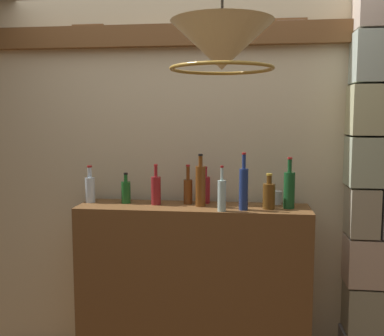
{
  "coord_description": "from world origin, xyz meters",
  "views": [
    {
      "loc": [
        0.34,
        -1.94,
        1.7
      ],
      "look_at": [
        0.0,
        0.79,
        1.39
      ],
      "focal_mm": 41.84,
      "sensor_mm": 36.0,
      "label": 1
    }
  ],
  "objects_px": {
    "liquor_bottle_bourbon": "(156,190)",
    "liquor_bottle_vermouth": "(126,191)",
    "glass_tumbler_rocks": "(276,197)",
    "liquor_bottle_tequila": "(205,189)",
    "liquor_bottle_brandy": "(269,195)",
    "liquor_bottle_scotch": "(188,190)",
    "liquor_bottle_mezcal": "(90,188)",
    "pendant_lamp": "(222,47)",
    "liquor_bottle_vodka": "(289,189)",
    "liquor_bottle_rum": "(200,185)",
    "liquor_bottle_whiskey": "(244,188)",
    "liquor_bottle_gin": "(222,195)"
  },
  "relations": [
    {
      "from": "liquor_bottle_vermouth",
      "to": "liquor_bottle_mezcal",
      "type": "relative_size",
      "value": 0.82
    },
    {
      "from": "liquor_bottle_brandy",
      "to": "liquor_bottle_vermouth",
      "type": "xyz_separation_m",
      "value": [
        -0.93,
        0.07,
        -0.01
      ]
    },
    {
      "from": "liquor_bottle_tequila",
      "to": "pendant_lamp",
      "type": "height_order",
      "value": "pendant_lamp"
    },
    {
      "from": "liquor_bottle_scotch",
      "to": "glass_tumbler_rocks",
      "type": "bearing_deg",
      "value": 6.16
    },
    {
      "from": "pendant_lamp",
      "to": "liquor_bottle_mezcal",
      "type": "bearing_deg",
      "value": 136.73
    },
    {
      "from": "liquor_bottle_brandy",
      "to": "pendant_lamp",
      "type": "distance_m",
      "value": 1.14
    },
    {
      "from": "liquor_bottle_tequila",
      "to": "liquor_bottle_gin",
      "type": "xyz_separation_m",
      "value": [
        0.12,
        -0.25,
        0.01
      ]
    },
    {
      "from": "liquor_bottle_brandy",
      "to": "liquor_bottle_bourbon",
      "type": "bearing_deg",
      "value": 176.11
    },
    {
      "from": "liquor_bottle_gin",
      "to": "liquor_bottle_rum",
      "type": "relative_size",
      "value": 0.83
    },
    {
      "from": "liquor_bottle_brandy",
      "to": "liquor_bottle_bourbon",
      "type": "height_order",
      "value": "liquor_bottle_bourbon"
    },
    {
      "from": "liquor_bottle_tequila",
      "to": "liquor_bottle_scotch",
      "type": "bearing_deg",
      "value": -158.27
    },
    {
      "from": "liquor_bottle_tequila",
      "to": "liquor_bottle_whiskey",
      "type": "distance_m",
      "value": 0.32
    },
    {
      "from": "liquor_bottle_tequila",
      "to": "liquor_bottle_mezcal",
      "type": "distance_m",
      "value": 0.76
    },
    {
      "from": "liquor_bottle_scotch",
      "to": "liquor_bottle_whiskey",
      "type": "height_order",
      "value": "liquor_bottle_whiskey"
    },
    {
      "from": "liquor_bottle_bourbon",
      "to": "liquor_bottle_rum",
      "type": "relative_size",
      "value": 0.79
    },
    {
      "from": "liquor_bottle_brandy",
      "to": "liquor_bottle_tequila",
      "type": "xyz_separation_m",
      "value": [
        -0.41,
        0.14,
        0.01
      ]
    },
    {
      "from": "liquor_bottle_rum",
      "to": "liquor_bottle_mezcal",
      "type": "bearing_deg",
      "value": 176.77
    },
    {
      "from": "liquor_bottle_brandy",
      "to": "liquor_bottle_mezcal",
      "type": "height_order",
      "value": "liquor_bottle_mezcal"
    },
    {
      "from": "liquor_bottle_mezcal",
      "to": "glass_tumbler_rocks",
      "type": "bearing_deg",
      "value": 4.18
    },
    {
      "from": "liquor_bottle_vermouth",
      "to": "liquor_bottle_mezcal",
      "type": "bearing_deg",
      "value": 179.72
    },
    {
      "from": "liquor_bottle_bourbon",
      "to": "pendant_lamp",
      "type": "distance_m",
      "value": 1.23
    },
    {
      "from": "liquor_bottle_scotch",
      "to": "liquor_bottle_brandy",
      "type": "bearing_deg",
      "value": -10.91
    },
    {
      "from": "liquor_bottle_rum",
      "to": "liquor_bottle_brandy",
      "type": "bearing_deg",
      "value": -4.01
    },
    {
      "from": "liquor_bottle_bourbon",
      "to": "glass_tumbler_rocks",
      "type": "xyz_separation_m",
      "value": [
        0.78,
        0.11,
        -0.05
      ]
    },
    {
      "from": "liquor_bottle_bourbon",
      "to": "liquor_bottle_vermouth",
      "type": "bearing_deg",
      "value": 173.93
    },
    {
      "from": "glass_tumbler_rocks",
      "to": "liquor_bottle_whiskey",
      "type": "bearing_deg",
      "value": -134.63
    },
    {
      "from": "liquor_bottle_brandy",
      "to": "liquor_bottle_vodka",
      "type": "relative_size",
      "value": 0.69
    },
    {
      "from": "liquor_bottle_gin",
      "to": "liquor_bottle_mezcal",
      "type": "xyz_separation_m",
      "value": [
        -0.89,
        0.18,
        -0.01
      ]
    },
    {
      "from": "liquor_bottle_gin",
      "to": "liquor_bottle_bourbon",
      "type": "bearing_deg",
      "value": 160.6
    },
    {
      "from": "liquor_bottle_mezcal",
      "to": "liquor_bottle_rum",
      "type": "bearing_deg",
      "value": -3.23
    },
    {
      "from": "liquor_bottle_scotch",
      "to": "pendant_lamp",
      "type": "distance_m",
      "value": 1.21
    },
    {
      "from": "liquor_bottle_brandy",
      "to": "pendant_lamp",
      "type": "height_order",
      "value": "pendant_lamp"
    },
    {
      "from": "liquor_bottle_rum",
      "to": "liquor_bottle_scotch",
      "type": "bearing_deg",
      "value": 142.02
    },
    {
      "from": "liquor_bottle_vodka",
      "to": "liquor_bottle_bourbon",
      "type": "bearing_deg",
      "value": 179.07
    },
    {
      "from": "liquor_bottle_gin",
      "to": "liquor_bottle_vodka",
      "type": "relative_size",
      "value": 0.87
    },
    {
      "from": "liquor_bottle_scotch",
      "to": "liquor_bottle_mezcal",
      "type": "relative_size",
      "value": 1.05
    },
    {
      "from": "liquor_bottle_brandy",
      "to": "liquor_bottle_mezcal",
      "type": "relative_size",
      "value": 0.89
    },
    {
      "from": "liquor_bottle_tequila",
      "to": "liquor_bottle_scotch",
      "type": "relative_size",
      "value": 0.94
    },
    {
      "from": "liquor_bottle_bourbon",
      "to": "glass_tumbler_rocks",
      "type": "bearing_deg",
      "value": 8.26
    },
    {
      "from": "liquor_bottle_whiskey",
      "to": "liquor_bottle_vodka",
      "type": "bearing_deg",
      "value": 17.48
    },
    {
      "from": "liquor_bottle_tequila",
      "to": "liquor_bottle_rum",
      "type": "xyz_separation_m",
      "value": [
        -0.02,
        -0.11,
        0.04
      ]
    },
    {
      "from": "liquor_bottle_gin",
      "to": "liquor_bottle_mezcal",
      "type": "distance_m",
      "value": 0.9
    },
    {
      "from": "liquor_bottle_gin",
      "to": "liquor_bottle_mezcal",
      "type": "relative_size",
      "value": 1.12
    },
    {
      "from": "liquor_bottle_mezcal",
      "to": "glass_tumbler_rocks",
      "type": "height_order",
      "value": "liquor_bottle_mezcal"
    },
    {
      "from": "liquor_bottle_vermouth",
      "to": "liquor_bottle_vodka",
      "type": "relative_size",
      "value": 0.63
    },
    {
      "from": "liquor_bottle_vermouth",
      "to": "liquor_bottle_bourbon",
      "type": "xyz_separation_m",
      "value": [
        0.21,
        -0.02,
        0.02
      ]
    },
    {
      "from": "glass_tumbler_rocks",
      "to": "liquor_bottle_tequila",
      "type": "bearing_deg",
      "value": -177.71
    },
    {
      "from": "liquor_bottle_tequila",
      "to": "liquor_bottle_vermouth",
      "type": "relative_size",
      "value": 1.19
    },
    {
      "from": "liquor_bottle_vermouth",
      "to": "pendant_lamp",
      "type": "relative_size",
      "value": 0.34
    },
    {
      "from": "liquor_bottle_bourbon",
      "to": "glass_tumbler_rocks",
      "type": "height_order",
      "value": "liquor_bottle_bourbon"
    }
  ]
}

